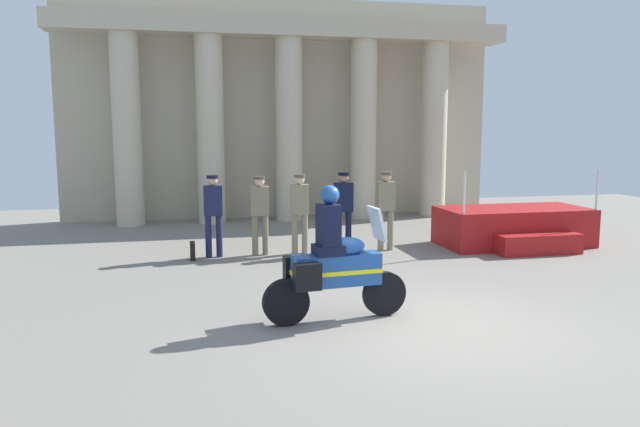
% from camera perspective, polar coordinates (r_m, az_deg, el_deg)
% --- Properties ---
extents(ground_plane, '(28.00, 28.00, 0.00)m').
position_cam_1_polar(ground_plane, '(8.50, 10.45, -10.40)').
color(ground_plane, gray).
extents(colonnade_backdrop, '(12.88, 1.61, 6.44)m').
position_cam_1_polar(colonnade_backdrop, '(18.12, -3.23, 10.05)').
color(colonnade_backdrop, '#B6AB91').
rests_on(colonnade_backdrop, ground_plane).
extents(reviewing_stand, '(3.34, 2.11, 1.76)m').
position_cam_1_polar(reviewing_stand, '(14.56, 17.79, -1.27)').
color(reviewing_stand, '#A51919').
rests_on(reviewing_stand, ground_plane).
extents(officer_in_row_0, '(0.39, 0.24, 1.71)m').
position_cam_1_polar(officer_in_row_0, '(12.72, -9.98, 0.41)').
color(officer_in_row_0, '#191E42').
rests_on(officer_in_row_0, ground_plane).
extents(officer_in_row_1, '(0.39, 0.24, 1.67)m').
position_cam_1_polar(officer_in_row_1, '(12.80, -5.66, 0.44)').
color(officer_in_row_1, '#7A7056').
rests_on(officer_in_row_1, ground_plane).
extents(officer_in_row_2, '(0.39, 0.24, 1.70)m').
position_cam_1_polar(officer_in_row_2, '(12.90, -1.92, 0.60)').
color(officer_in_row_2, '#847A5B').
rests_on(officer_in_row_2, ground_plane).
extents(officer_in_row_3, '(0.39, 0.24, 1.73)m').
position_cam_1_polar(officer_in_row_3, '(12.96, 2.22, 0.74)').
color(officer_in_row_3, black).
rests_on(officer_in_row_3, ground_plane).
extents(officer_in_row_4, '(0.39, 0.24, 1.73)m').
position_cam_1_polar(officer_in_row_4, '(13.32, 6.19, 0.87)').
color(officer_in_row_4, '#847A5B').
rests_on(officer_in_row_4, ground_plane).
extents(motorcycle_with_rider, '(2.09, 0.73, 1.90)m').
position_cam_1_polar(motorcycle_with_rider, '(8.41, 1.10, -4.83)').
color(motorcycle_with_rider, black).
rests_on(motorcycle_with_rider, ground_plane).
extents(briefcase_on_ground, '(0.10, 0.32, 0.36)m').
position_cam_1_polar(briefcase_on_ground, '(12.69, -11.85, -3.45)').
color(briefcase_on_ground, black).
rests_on(briefcase_on_ground, ground_plane).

